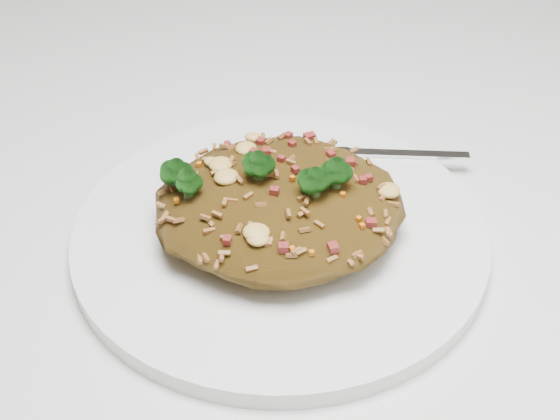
# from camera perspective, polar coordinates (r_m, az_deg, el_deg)

# --- Properties ---
(dining_table) EXTENTS (1.20, 0.80, 0.75)m
(dining_table) POSITION_cam_1_polar(r_m,az_deg,el_deg) (0.69, 5.74, -3.33)
(dining_table) COLOR silver
(dining_table) RESTS_ON ground
(plate) EXTENTS (0.29, 0.29, 0.01)m
(plate) POSITION_cam_1_polar(r_m,az_deg,el_deg) (0.55, 0.00, -1.76)
(plate) COLOR white
(plate) RESTS_ON dining_table
(fried_rice) EXTENTS (0.17, 0.16, 0.06)m
(fried_rice) POSITION_cam_1_polar(r_m,az_deg,el_deg) (0.53, -0.07, 1.00)
(fried_rice) COLOR brown
(fried_rice) RESTS_ON plate
(fork) EXTENTS (0.16, 0.04, 0.00)m
(fork) POSITION_cam_1_polar(r_m,az_deg,el_deg) (0.62, 7.07, 4.16)
(fork) COLOR silver
(fork) RESTS_ON plate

